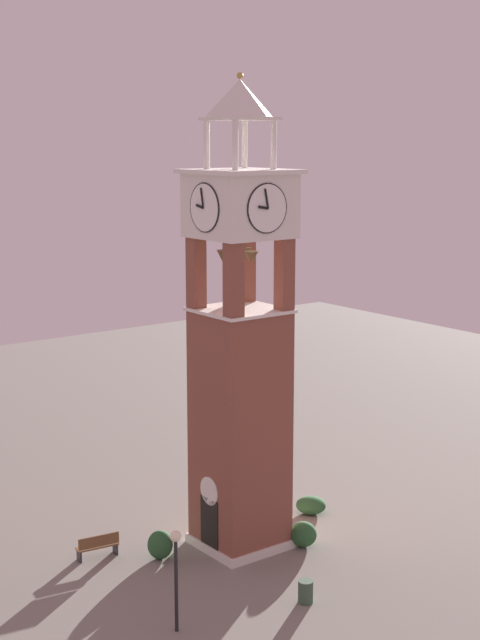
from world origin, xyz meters
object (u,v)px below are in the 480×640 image
(lamp_post, at_px, (176,561))
(trash_bin, at_px, (306,592))
(park_bench, at_px, (98,546))
(clock_tower, at_px, (240,361))

(lamp_post, relative_size, trash_bin, 4.28)
(lamp_post, bearing_deg, park_bench, 174.46)
(clock_tower, relative_size, trash_bin, 22.37)
(park_bench, relative_size, lamp_post, 0.48)
(park_bench, height_order, lamp_post, lamp_post)
(clock_tower, distance_m, park_bench, 8.80)
(clock_tower, distance_m, trash_bin, 8.69)
(trash_bin, bearing_deg, lamp_post, -103.25)
(lamp_post, distance_m, trash_bin, 5.09)
(clock_tower, height_order, park_bench, clock_tower)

